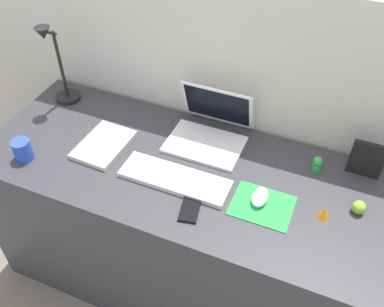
{
  "coord_description": "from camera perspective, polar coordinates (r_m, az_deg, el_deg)",
  "views": [
    {
      "loc": [
        0.44,
        -1.05,
        1.89
      ],
      "look_at": [
        -0.01,
        0.0,
        0.83
      ],
      "focal_mm": 40.34,
      "sensor_mm": 36.0,
      "label": 1
    }
  ],
  "objects": [
    {
      "name": "ground_plane",
      "position": [
        2.21,
        0.15,
        -16.0
      ],
      "size": [
        6.0,
        6.0,
        0.0
      ],
      "primitive_type": "plane",
      "color": "slate"
    },
    {
      "name": "back_wall",
      "position": [
        1.92,
        4.37,
        3.22
      ],
      "size": [
        2.89,
        0.05,
        1.34
      ],
      "primitive_type": "cube",
      "color": "silver",
      "rests_on": "ground_plane"
    },
    {
      "name": "desk",
      "position": [
        1.9,
        0.17,
        -10.24
      ],
      "size": [
        1.69,
        0.64,
        0.74
      ],
      "primitive_type": "cube",
      "color": "#38383D",
      "rests_on": "ground_plane"
    },
    {
      "name": "laptop",
      "position": [
        1.74,
        2.45,
        3.54
      ],
      "size": [
        0.3,
        0.28,
        0.21
      ],
      "color": "white",
      "rests_on": "desk"
    },
    {
      "name": "keyboard",
      "position": [
        1.58,
        -2.27,
        -3.35
      ],
      "size": [
        0.41,
        0.13,
        0.02
      ],
      "primitive_type": "cube",
      "color": "white",
      "rests_on": "desk"
    },
    {
      "name": "mousepad",
      "position": [
        1.53,
        9.27,
        -6.82
      ],
      "size": [
        0.21,
        0.17,
        0.0
      ],
      "primitive_type": "cube",
      "color": "green",
      "rests_on": "desk"
    },
    {
      "name": "mouse",
      "position": [
        1.53,
        8.98,
        -5.68
      ],
      "size": [
        0.06,
        0.1,
        0.03
      ],
      "primitive_type": "ellipsoid",
      "color": "white",
      "rests_on": "mousepad"
    },
    {
      "name": "cell_phone",
      "position": [
        1.5,
        -0.21,
        -7.18
      ],
      "size": [
        0.09,
        0.14,
        0.01
      ],
      "primitive_type": "cube",
      "rotation": [
        0.0,
        0.0,
        0.2
      ],
      "color": "black",
      "rests_on": "desk"
    },
    {
      "name": "desk_lamp",
      "position": [
        1.95,
        -17.4,
        10.87
      ],
      "size": [
        0.11,
        0.14,
        0.37
      ],
      "color": "black",
      "rests_on": "desk"
    },
    {
      "name": "notebook_pad",
      "position": [
        1.75,
        -11.59,
        1.15
      ],
      "size": [
        0.18,
        0.25,
        0.02
      ],
      "primitive_type": "cube",
      "rotation": [
        0.0,
        0.0,
        -0.04
      ],
      "color": "silver",
      "rests_on": "desk"
    },
    {
      "name": "picture_frame",
      "position": [
        1.69,
        22.1,
        -0.73
      ],
      "size": [
        0.12,
        0.02,
        0.15
      ],
      "primitive_type": "cube",
      "color": "black",
      "rests_on": "desk"
    },
    {
      "name": "coffee_mug",
      "position": [
        1.77,
        -21.5,
        0.45
      ],
      "size": [
        0.07,
        0.07,
        0.08
      ],
      "primitive_type": "cylinder",
      "color": "blue",
      "rests_on": "desk"
    },
    {
      "name": "toy_figurine_lime",
      "position": [
        1.58,
        21.19,
        -6.65
      ],
      "size": [
        0.05,
        0.05,
        0.05
      ],
      "primitive_type": "ellipsoid",
      "color": "#8CDB33",
      "rests_on": "desk"
    },
    {
      "name": "toy_figurine_orange",
      "position": [
        1.53,
        17.03,
        -7.48
      ],
      "size": [
        0.04,
        0.04,
        0.05
      ],
      "primitive_type": "cone",
      "color": "orange",
      "rests_on": "desk"
    },
    {
      "name": "toy_figurine_green",
      "position": [
        1.67,
        16.21,
        -1.31
      ],
      "size": [
        0.04,
        0.04,
        0.06
      ],
      "color": "green",
      "rests_on": "desk"
    }
  ]
}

